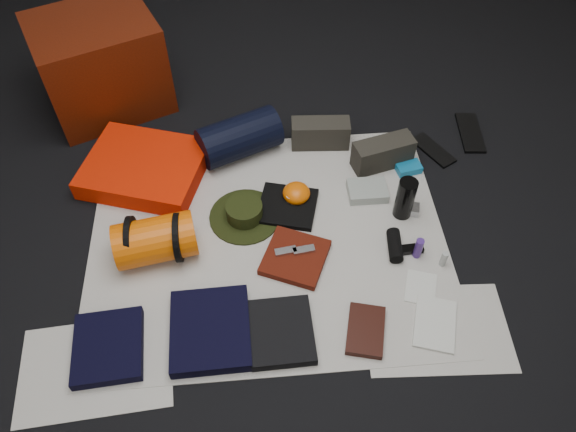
{
  "coord_description": "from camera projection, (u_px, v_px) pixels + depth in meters",
  "views": [
    {
      "loc": [
        -0.04,
        -1.51,
        2.05
      ],
      "look_at": [
        0.09,
        0.05,
        0.1
      ],
      "focal_mm": 35.0,
      "sensor_mm": 36.0,
      "label": 1
    }
  ],
  "objects": [
    {
      "name": "floor",
      "position": [
        268.0,
        242.0,
        2.55
      ],
      "size": [
        4.5,
        4.5,
        0.02
      ],
      "primitive_type": "cube",
      "color": "black",
      "rests_on": "ground"
    },
    {
      "name": "newspaper_mat",
      "position": [
        268.0,
        240.0,
        2.54
      ],
      "size": [
        1.6,
        1.3,
        0.01
      ],
      "primitive_type": "cube",
      "color": "silver",
      "rests_on": "floor"
    },
    {
      "name": "newspaper_sheet_front_left",
      "position": [
        96.0,
        367.0,
        2.16
      ],
      "size": [
        0.61,
        0.44,
        0.0
      ],
      "primitive_type": "cube",
      "rotation": [
        0.0,
        0.0,
        0.07
      ],
      "color": "silver",
      "rests_on": "floor"
    },
    {
      "name": "newspaper_sheet_front_right",
      "position": [
        436.0,
        328.0,
        2.27
      ],
      "size": [
        0.6,
        0.43,
        0.0
      ],
      "primitive_type": "cube",
      "rotation": [
        0.0,
        0.0,
        -0.05
      ],
      "color": "silver",
      "rests_on": "floor"
    },
    {
      "name": "red_cabinet",
      "position": [
        101.0,
        64.0,
        2.95
      ],
      "size": [
        0.75,
        0.7,
        0.5
      ],
      "primitive_type": "cube",
      "rotation": [
        0.0,
        0.0,
        0.4
      ],
      "color": "#4D1305",
      "rests_on": "floor"
    },
    {
      "name": "sleeping_pad",
      "position": [
        145.0,
        168.0,
        2.75
      ],
      "size": [
        0.67,
        0.6,
        0.1
      ],
      "primitive_type": "cube",
      "rotation": [
        0.0,
        0.0,
        -0.31
      ],
      "color": "red",
      "rests_on": "newspaper_mat"
    },
    {
      "name": "stuff_sack",
      "position": [
        155.0,
        240.0,
        2.41
      ],
      "size": [
        0.37,
        0.26,
        0.2
      ],
      "primitive_type": "cylinder",
      "rotation": [
        0.0,
        1.57,
        0.17
      ],
      "color": "#D85403",
      "rests_on": "newspaper_mat"
    },
    {
      "name": "sack_strap_left",
      "position": [
        132.0,
        241.0,
        2.4
      ],
      "size": [
        0.02,
        0.22,
        0.22
      ],
      "primitive_type": "cylinder",
      "rotation": [
        0.0,
        1.57,
        0.0
      ],
      "color": "black",
      "rests_on": "newspaper_mat"
    },
    {
      "name": "sack_strap_right",
      "position": [
        179.0,
        237.0,
        2.41
      ],
      "size": [
        0.03,
        0.22,
        0.22
      ],
      "primitive_type": "cylinder",
      "rotation": [
        0.0,
        1.57,
        0.0
      ],
      "color": "black",
      "rests_on": "newspaper_mat"
    },
    {
      "name": "navy_duffel",
      "position": [
        239.0,
        137.0,
        2.81
      ],
      "size": [
        0.45,
        0.35,
        0.21
      ],
      "primitive_type": "cylinder",
      "rotation": [
        0.0,
        1.57,
        0.4
      ],
      "color": "black",
      "rests_on": "newspaper_mat"
    },
    {
      "name": "boonie_brim",
      "position": [
        245.0,
        216.0,
        2.62
      ],
      "size": [
        0.4,
        0.4,
        0.01
      ],
      "primitive_type": "cylinder",
      "rotation": [
        0.0,
        0.0,
        0.25
      ],
      "color": "black",
      "rests_on": "newspaper_mat"
    },
    {
      "name": "boonie_crown",
      "position": [
        244.0,
        211.0,
        2.58
      ],
      "size": [
        0.17,
        0.17,
        0.07
      ],
      "primitive_type": "cylinder",
      "color": "black",
      "rests_on": "boonie_brim"
    },
    {
      "name": "hiking_boot_left",
      "position": [
        320.0,
        133.0,
        2.87
      ],
      "size": [
        0.3,
        0.13,
        0.15
      ],
      "primitive_type": "cube",
      "rotation": [
        0.0,
        0.0,
        -0.06
      ],
      "color": "#2D2A23",
      "rests_on": "newspaper_mat"
    },
    {
      "name": "hiking_boot_right",
      "position": [
        383.0,
        153.0,
        2.78
      ],
      "size": [
        0.32,
        0.19,
        0.15
      ],
      "primitive_type": "cube",
      "rotation": [
        0.0,
        0.0,
        0.26
      ],
      "color": "#2D2A23",
      "rests_on": "newspaper_mat"
    },
    {
      "name": "flip_flop_left",
      "position": [
        433.0,
        150.0,
        2.9
      ],
      "size": [
        0.2,
        0.26,
        0.01
      ],
      "primitive_type": "cube",
      "rotation": [
        0.0,
        0.0,
        0.52
      ],
      "color": "black",
      "rests_on": "floor"
    },
    {
      "name": "flip_flop_right",
      "position": [
        470.0,
        133.0,
        2.98
      ],
      "size": [
        0.14,
        0.31,
        0.02
      ],
      "primitive_type": "cube",
      "rotation": [
        0.0,
        0.0,
        -0.1
      ],
      "color": "black",
      "rests_on": "floor"
    },
    {
      "name": "trousers_navy_a",
      "position": [
        108.0,
        347.0,
        2.19
      ],
      "size": [
        0.28,
        0.32,
        0.05
      ],
      "primitive_type": "cube",
      "rotation": [
        0.0,
        0.0,
        0.07
      ],
      "color": "black",
      "rests_on": "newspaper_mat"
    },
    {
      "name": "trousers_navy_b",
      "position": [
        210.0,
        330.0,
        2.23
      ],
      "size": [
        0.32,
        0.36,
        0.06
      ],
      "primitive_type": "cube",
      "rotation": [
        0.0,
        0.0,
        0.02
      ],
      "color": "black",
      "rests_on": "newspaper_mat"
    },
    {
      "name": "trousers_charcoal",
      "position": [
        281.0,
        332.0,
        2.23
      ],
      "size": [
        0.26,
        0.3,
        0.05
      ],
      "primitive_type": "cube",
      "rotation": [
        0.0,
        0.0,
        0.03
      ],
      "color": "black",
      "rests_on": "newspaper_mat"
    },
    {
      "name": "black_tshirt",
      "position": [
        288.0,
        206.0,
        2.64
      ],
      "size": [
        0.32,
        0.31,
        0.03
      ],
      "primitive_type": "cube",
      "rotation": [
        0.0,
        0.0,
        -0.26
      ],
      "color": "black",
      "rests_on": "newspaper_mat"
    },
    {
      "name": "red_shirt",
      "position": [
        295.0,
        257.0,
        2.46
      ],
      "size": [
        0.34,
        0.34,
        0.03
      ],
      "primitive_type": "cube",
      "rotation": [
        0.0,
        0.0,
        -0.42
      ],
      "color": "#4E1308",
      "rests_on": "newspaper_mat"
    },
    {
      "name": "orange_stuff_sack",
      "position": [
        296.0,
        193.0,
        2.66
      ],
      "size": [
        0.17,
        0.17,
        0.09
      ],
      "primitive_type": "ellipsoid",
      "rotation": [
        0.0,
        0.0,
        0.38
      ],
      "color": "#D85403",
      "rests_on": "newspaper_mat"
    },
    {
      "name": "first_aid_pouch",
      "position": [
        367.0,
        191.0,
        2.69
      ],
      "size": [
        0.18,
        0.14,
        0.05
      ],
      "primitive_type": "cube",
      "rotation": [
        0.0,
        0.0,
        -0.0
      ],
      "color": "gray",
      "rests_on": "newspaper_mat"
    },
    {
      "name": "water_bottle",
      "position": [
        405.0,
        198.0,
        2.55
      ],
      "size": [
        0.11,
        0.11,
        0.22
      ],
      "primitive_type": "cylinder",
      "rotation": [
        0.0,
        0.0,
        -0.29
      ],
      "color": "black",
      "rests_on": "newspaper_mat"
    },
    {
      "name": "speaker",
      "position": [
        395.0,
        245.0,
        2.48
      ],
      "size": [
        0.08,
        0.16,
        0.06
      ],
      "primitive_type": "cylinder",
      "rotation": [
        1.57,
        0.0,
        -0.1
      ],
      "color": "black",
      "rests_on": "newspaper_mat"
    },
    {
      "name": "compact_camera",
      "position": [
        408.0,
        209.0,
        2.63
      ],
      "size": [
        0.12,
        0.09,
        0.04
      ],
      "primitive_type": "cube",
      "rotation": [
        0.0,
        0.0,
        -0.27
      ],
      "color": "#ADADB2",
      "rests_on": "newspaper_mat"
    },
    {
      "name": "cyan_case",
      "position": [
        408.0,
        168.0,
        2.79
      ],
      "size": [
        0.13,
        0.1,
        0.04
      ],
      "primitive_type": "cube",
      "rotation": [
        0.0,
        0.0,
        0.19
      ],
      "color": "#0F6898",
      "rests_on": "newspaper_mat"
    },
    {
      "name": "toiletry_purple",
      "position": [
        418.0,
        248.0,
        2.44
      ],
      "size": [
        0.04,
        0.04,
        0.11
      ],
      "primitive_type": "cylinder",
      "rotation": [
        0.0,
        0.0,
        0.11
      ],
      "color": "#402372",
      "rests_on": "newspaper_mat"
    },
    {
      "name": "toiletry_clear",
      "position": [
        444.0,
        259.0,
        2.42
      ],
      "size": [
        0.04,
        0.04,
        0.08
      ],
      "primitive_type": "cylinder",
      "rotation": [
        0.0,
        0.0,
        -0.37
      ],
      "color": "#A0A5A0",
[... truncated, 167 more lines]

